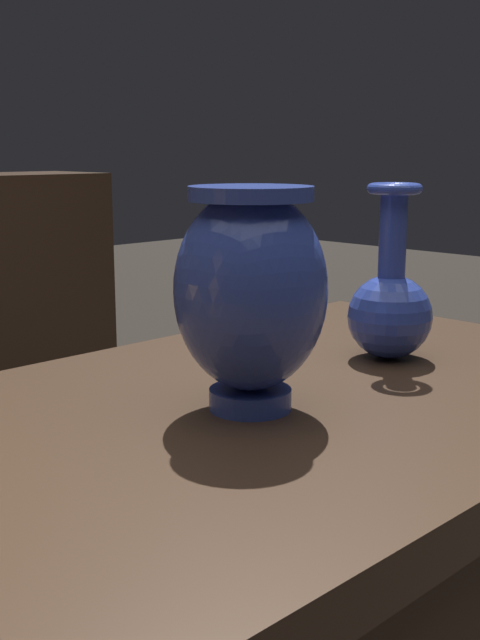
# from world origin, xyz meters

# --- Properties ---
(vase_centerpiece) EXTENTS (0.17, 0.17, 0.24)m
(vase_centerpiece) POSITION_xyz_m (0.01, -0.02, 0.93)
(vase_centerpiece) COLOR #2D429E
(vase_centerpiece) RESTS_ON display_plinth
(vase_tall_behind) EXTENTS (0.12, 0.12, 0.24)m
(vase_tall_behind) POSITION_xyz_m (0.31, 0.01, 0.88)
(vase_tall_behind) COLOR #2D429E
(vase_tall_behind) RESTS_ON display_plinth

